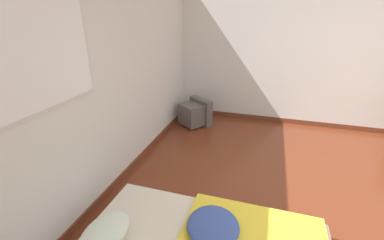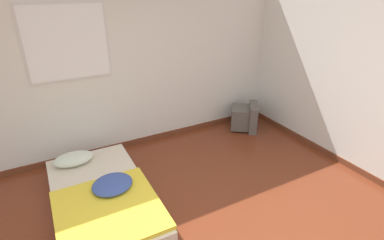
{
  "view_description": "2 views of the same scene",
  "coord_description": "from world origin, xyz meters",
  "views": [
    {
      "loc": [
        -2.16,
        1.0,
        1.96
      ],
      "look_at": [
        0.66,
        1.86,
        0.72
      ],
      "focal_mm": 24.0,
      "sensor_mm": 36.0,
      "label": 1
    },
    {
      "loc": [
        -1.09,
        -1.66,
        2.52
      ],
      "look_at": [
        0.69,
        1.65,
        0.74
      ],
      "focal_mm": 28.0,
      "sensor_mm": 36.0,
      "label": 2
    }
  ],
  "objects": [
    {
      "name": "wall_back",
      "position": [
        -0.01,
        2.68,
        1.29
      ],
      "size": [
        7.8,
        0.08,
        2.6
      ],
      "color": "silver",
      "rests_on": "ground_plane"
    },
    {
      "name": "ground_plane",
      "position": [
        0.0,
        0.0,
        0.0
      ],
      "size": [
        20.0,
        20.0,
        0.0
      ],
      "primitive_type": "plane",
      "color": "maroon"
    },
    {
      "name": "crt_tv",
      "position": [
        2.12,
        2.24,
        0.23
      ],
      "size": [
        0.65,
        0.65,
        0.48
      ],
      "color": "#56514C",
      "rests_on": "ground_plane"
    },
    {
      "name": "wall_right",
      "position": [
        2.73,
        0.0,
        1.29
      ],
      "size": [
        0.08,
        7.7,
        2.6
      ],
      "color": "silver",
      "rests_on": "ground_plane"
    }
  ]
}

